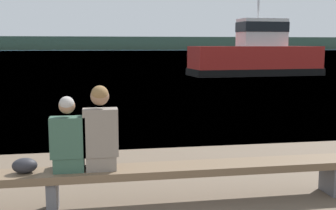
{
  "coord_description": "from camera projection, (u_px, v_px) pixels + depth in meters",
  "views": [
    {
      "loc": [
        0.42,
        -2.57,
        2.02
      ],
      "look_at": [
        1.83,
        5.53,
        0.85
      ],
      "focal_mm": 45.0,
      "sensor_mm": 36.0,
      "label": 1
    }
  ],
  "objects": [
    {
      "name": "water_surface",
      "position": [
        93.0,
        52.0,
        125.06
      ],
      "size": [
        240.0,
        240.0,
        0.0
      ],
      "primitive_type": "plane",
      "color": "teal",
      "rests_on": "ground"
    },
    {
      "name": "far_shoreline",
      "position": [
        93.0,
        43.0,
        181.74
      ],
      "size": [
        600.0,
        12.0,
        5.6
      ],
      "primitive_type": "cube",
      "color": "#2D3D2D",
      "rests_on": "ground"
    },
    {
      "name": "bench_main",
      "position": [
        52.0,
        178.0,
        5.11
      ],
      "size": [
        7.99,
        0.47,
        0.5
      ],
      "color": "brown",
      "rests_on": "ground"
    },
    {
      "name": "person_left",
      "position": [
        68.0,
        140.0,
        5.08
      ],
      "size": [
        0.42,
        0.39,
        0.92
      ],
      "color": "#2D4C3D",
      "rests_on": "bench_main"
    },
    {
      "name": "person_right",
      "position": [
        101.0,
        132.0,
        5.13
      ],
      "size": [
        0.42,
        0.4,
        1.05
      ],
      "color": "#70665B",
      "rests_on": "bench_main"
    },
    {
      "name": "shopping_bag",
      "position": [
        25.0,
        166.0,
        5.03
      ],
      "size": [
        0.3,
        0.2,
        0.19
      ],
      "color": "#232328",
      "rests_on": "bench_main"
    },
    {
      "name": "tugboat_red",
      "position": [
        256.0,
        57.0,
        28.33
      ],
      "size": [
        9.07,
        3.51,
        6.51
      ],
      "rotation": [
        0.0,
        0.0,
        1.64
      ],
      "color": "red",
      "rests_on": "water_surface"
    }
  ]
}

